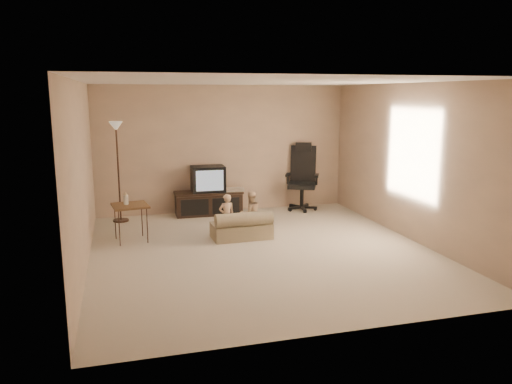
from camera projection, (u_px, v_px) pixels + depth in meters
The scene contains 9 objects.
floor at pixel (262, 250), 7.55m from camera, with size 5.50×5.50×0.00m, color #BCB195.
room_shell at pixel (262, 150), 7.25m from camera, with size 5.50×5.50×5.50m.
tv_stand at pixel (209, 194), 9.73m from camera, with size 1.35×0.52×0.96m.
office_chair at pixel (302, 186), 10.15m from camera, with size 0.83×0.84×1.35m.
side_table at pixel (130, 206), 7.93m from camera, with size 0.61×0.61×0.81m.
floor_lamp at pixel (117, 149), 9.01m from camera, with size 0.29×0.29×1.84m.
child_sofa at pixel (242, 227), 8.12m from camera, with size 0.97×0.57×0.47m.
toddler_left at pixel (227, 216), 8.17m from camera, with size 0.27×0.19×0.73m, color #D8AF87.
toddler_right at pixel (251, 214), 8.29m from camera, with size 0.36×0.20×0.74m, color #D8AF87.
Camera 1 is at (-2.00, -6.95, 2.33)m, focal length 35.00 mm.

